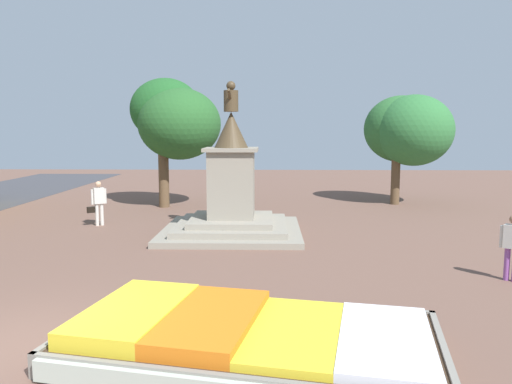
# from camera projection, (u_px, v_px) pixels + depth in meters

# --- Properties ---
(ground_plane) EXTENTS (72.54, 72.54, 0.00)m
(ground_plane) POSITION_uv_depth(u_px,v_px,m) (25.00, 348.00, 8.17)
(ground_plane) COLOR brown
(flower_planter) EXTENTS (6.36, 4.24, 0.62)m
(flower_planter) POSITION_uv_depth(u_px,v_px,m) (243.00, 338.00, 7.92)
(flower_planter) COLOR #38281C
(flower_planter) RESTS_ON ground_plane
(statue_monument) EXTENTS (4.66, 4.66, 5.14)m
(statue_monument) POSITION_uv_depth(u_px,v_px,m) (232.00, 200.00, 16.97)
(statue_monument) COLOR gray
(statue_monument) RESTS_ON ground_plane
(pedestrian_with_handbag) EXTENTS (0.64, 0.50, 1.66)m
(pedestrian_with_handbag) POSITION_uv_depth(u_px,v_px,m) (98.00, 201.00, 18.42)
(pedestrian_with_handbag) COLOR beige
(pedestrian_with_handbag) RESTS_ON ground_plane
(pedestrian_near_planter) EXTENTS (0.46, 0.41, 1.58)m
(pedestrian_near_planter) POSITION_uv_depth(u_px,v_px,m) (512.00, 243.00, 11.66)
(pedestrian_near_planter) COLOR #8C4C99
(pedestrian_near_planter) RESTS_ON ground_plane
(park_tree_far_left) EXTENTS (4.03, 4.18, 5.17)m
(park_tree_far_left) POSITION_uv_depth(u_px,v_px,m) (408.00, 130.00, 23.70)
(park_tree_far_left) COLOR brown
(park_tree_far_left) RESTS_ON ground_plane
(park_tree_behind_statue) EXTENTS (4.24, 4.04, 5.91)m
(park_tree_behind_statue) POSITION_uv_depth(u_px,v_px,m) (174.00, 119.00, 22.90)
(park_tree_behind_statue) COLOR brown
(park_tree_behind_statue) RESTS_ON ground_plane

